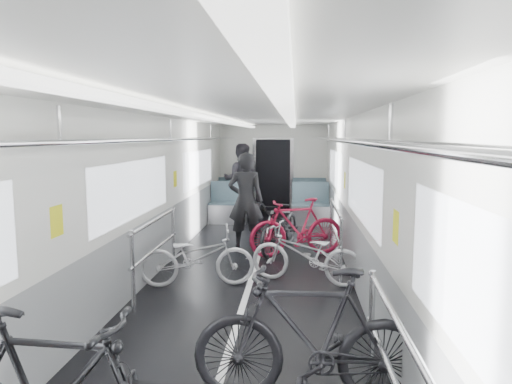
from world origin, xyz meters
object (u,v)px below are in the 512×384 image
at_px(bike_right_near, 310,336).
at_px(bike_right_mid, 306,254).
at_px(bike_right_far, 297,227).
at_px(person_standing, 246,201).
at_px(bike_aisle, 281,225).
at_px(person_seated, 241,180).
at_px(bike_left_far, 197,257).

relative_size(bike_right_near, bike_right_mid, 1.14).
xyz_separation_m(bike_right_near, bike_right_far, (-0.10, 4.45, -0.04)).
bearing_deg(person_standing, bike_aisle, 166.68).
relative_size(bike_right_mid, person_standing, 0.90).
height_order(bike_right_far, person_seated, person_seated).
relative_size(bike_left_far, bike_right_far, 0.94).
distance_m(bike_right_near, bike_right_mid, 2.97).
height_order(bike_right_mid, bike_aisle, bike_aisle).
distance_m(bike_right_near, person_seated, 8.60).
bearing_deg(bike_right_near, bike_left_far, -151.86).
xyz_separation_m(person_standing, person_seated, (-0.51, 3.48, 0.05)).
bearing_deg(bike_right_mid, bike_right_far, -159.71).
distance_m(person_standing, person_seated, 3.52).
distance_m(bike_left_far, person_standing, 2.33).
bearing_deg(bike_right_near, bike_right_far, -179.34).
height_order(bike_right_mid, person_seated, person_seated).
height_order(bike_right_mid, bike_right_far, bike_right_far).
distance_m(bike_right_far, person_standing, 1.15).
bearing_deg(bike_right_far, person_standing, -137.23).
distance_m(bike_right_mid, person_seated, 5.73).
bearing_deg(person_seated, bike_right_far, 107.47).
bearing_deg(bike_right_near, person_seated, -170.13).
height_order(bike_right_near, bike_right_mid, bike_right_near).
bearing_deg(bike_right_mid, person_standing, -136.15).
relative_size(bike_aisle, person_standing, 1.00).
distance_m(bike_left_far, bike_right_far, 2.23).
relative_size(bike_left_far, bike_right_near, 0.87).
xyz_separation_m(bike_left_far, bike_right_far, (1.39, 1.73, 0.09)).
height_order(bike_left_far, bike_right_near, bike_right_near).
relative_size(bike_left_far, person_standing, 0.89).
height_order(bike_right_near, person_standing, person_standing).
relative_size(bike_left_far, person_seated, 0.84).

